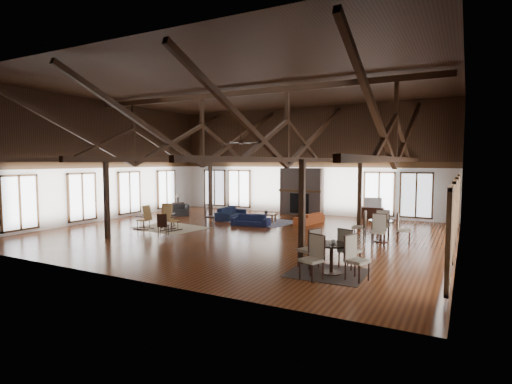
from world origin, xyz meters
The scene contains 31 objects.
floor centered at (0.00, 0.00, 0.00)m, with size 16.00×16.00×0.00m, color brown.
ceiling centered at (0.00, 0.00, 6.00)m, with size 16.00×14.00×0.02m, color black.
wall_back centered at (0.00, 7.00, 3.00)m, with size 16.00×0.02×6.00m, color silver.
wall_front centered at (0.00, -7.00, 3.00)m, with size 16.00×0.02×6.00m, color silver.
wall_left centered at (-8.00, 0.00, 3.00)m, with size 0.02×14.00×6.00m, color silver.
wall_right centered at (8.00, 0.00, 3.00)m, with size 0.02×14.00×6.00m, color silver.
roof_truss centered at (0.00, 0.00, 4.03)m, with size 15.60×14.07×3.14m.
post_grid centered at (0.00, 0.00, 1.52)m, with size 8.16×7.16×3.05m.
fireplace centered at (0.00, 6.67, 1.29)m, with size 2.50×0.69×2.60m.
ceiling_fan centered at (0.50, -1.00, 3.73)m, with size 1.60×1.60×0.75m.
sofa_navy_front centered at (-0.63, 1.86, 0.26)m, with size 1.75×0.69×0.51m, color #141937.
sofa_navy_left centered at (-2.55, 3.25, 0.30)m, with size 0.81×2.07×0.60m, color #121A32.
sofa_orange centered at (1.57, 3.72, 0.26)m, with size 0.70×1.79×0.52m, color #A3451F.
coffee_table centered at (-0.54, 3.22, 0.36)m, with size 1.10×0.60×0.41m.
vase centered at (-0.48, 3.15, 0.51)m, with size 0.18×0.18×0.19m, color #B2B2B2.
armchair centered at (-5.73, 3.02, 0.31)m, with size 0.95×0.83×0.62m, color #303032.
side_table_lamp centered at (-6.32, 3.62, 0.46)m, with size 0.48×0.48×1.23m.
rocking_chair_a centered at (-3.69, -0.36, 0.52)m, with size 0.77×0.96×1.10m.
rocking_chair_b centered at (-3.01, -1.05, 0.53)m, with size 0.59×0.94×1.13m.
rocking_chair_c centered at (-4.23, -1.20, 0.50)m, with size 0.85×0.50×1.06m.
side_chair_a centered at (-2.24, 0.69, 0.58)m, with size 0.57×0.57×1.01m.
side_chair_b centered at (-2.41, -2.16, 0.53)m, with size 0.52×0.52×0.92m.
cafe_table_near centered at (5.08, -4.10, 0.56)m, with size 2.17×2.17×1.12m.
cafe_table_far centered at (5.44, 0.88, 0.55)m, with size 2.14×2.14×1.11m.
cup_near centered at (5.10, -4.01, 0.85)m, with size 0.12×0.12×0.09m, color #B2B2B2.
cup_far centered at (5.34, 0.81, 0.85)m, with size 0.13×0.13×0.10m, color #B2B2B2.
tv_console centered at (3.89, 6.75, 0.30)m, with size 1.19×0.45×0.60m, color black.
television centered at (3.93, 6.75, 0.85)m, with size 0.90×0.12×0.52m, color #B2B2B2.
rug_tan centered at (-3.48, -0.39, 0.01)m, with size 2.92×2.29×0.01m, color #C6AF89.
rug_navy centered at (-0.70, 3.19, 0.01)m, with size 3.18×2.39×0.01m, color #181844.
rug_dark centered at (4.98, -4.10, 0.01)m, with size 1.99×1.81×0.01m, color black.
Camera 1 is at (8.20, -14.27, 3.00)m, focal length 28.00 mm.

